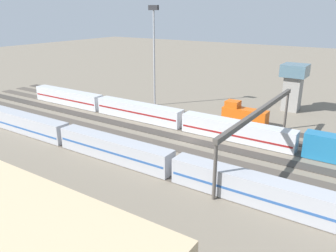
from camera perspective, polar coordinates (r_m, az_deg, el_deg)
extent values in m
plane|color=#756B5B|center=(66.76, 3.35, -2.36)|extent=(400.00, 400.00, 0.00)
cube|color=#3D3833|center=(79.35, 8.83, 1.00)|extent=(140.00, 2.80, 0.12)
cube|color=#4C443D|center=(75.05, 7.21, 0.02)|extent=(140.00, 2.80, 0.12)
cube|color=#4C443D|center=(70.84, 5.40, -1.08)|extent=(140.00, 2.80, 0.12)
cube|color=#3D3833|center=(66.74, 3.35, -2.31)|extent=(140.00, 2.80, 0.12)
cube|color=#4C443D|center=(62.77, 1.04, -3.69)|extent=(140.00, 2.80, 0.12)
cube|color=#3D3833|center=(58.96, -1.59, -5.26)|extent=(140.00, 2.80, 0.12)
cube|color=#4C443D|center=(55.34, -4.58, -7.01)|extent=(140.00, 2.80, 0.12)
cube|color=#D85914|center=(76.68, 12.87, 1.56)|extent=(10.00, 3.00, 3.60)
cube|color=#D85914|center=(77.04, 10.93, 3.71)|extent=(3.00, 2.70, 1.40)
cube|color=#A8AAB2|center=(46.56, 13.82, -10.16)|extent=(23.00, 3.00, 3.80)
cube|color=#285193|center=(46.67, 13.80, -10.41)|extent=(22.40, 3.06, 0.36)
cube|color=#A8AAB2|center=(58.01, -9.17, -3.82)|extent=(23.00, 3.00, 3.80)
cube|color=#285193|center=(58.02, -9.17, -3.84)|extent=(22.40, 3.06, 0.36)
cube|color=#A8AAB2|center=(75.73, -22.84, 0.37)|extent=(23.00, 3.00, 3.80)
cube|color=#285193|center=(75.88, -22.79, -0.01)|extent=(22.40, 3.06, 0.36)
cube|color=silver|center=(67.04, 11.48, -0.79)|extent=(23.00, 3.00, 3.80)
cube|color=maroon|center=(67.21, 11.46, -1.21)|extent=(22.40, 3.06, 0.36)
cube|color=silver|center=(78.70, -4.98, 2.50)|extent=(23.00, 3.00, 3.80)
cube|color=maroon|center=(78.69, -4.98, 2.53)|extent=(22.40, 3.06, 0.36)
cube|color=silver|center=(95.21, -16.53, 4.69)|extent=(23.00, 3.00, 3.80)
cube|color=maroon|center=(95.25, -16.52, 4.58)|extent=(22.40, 3.06, 0.36)
cylinder|color=#9EA0A5|center=(88.93, -2.35, 11.15)|extent=(0.44, 0.44, 24.30)
cube|color=#262628|center=(88.11, -2.47, 19.39)|extent=(2.80, 0.70, 1.20)
cylinder|color=#4C4742|center=(75.76, 19.36, 2.38)|extent=(0.50, 0.50, 8.00)
cylinder|color=#4C4742|center=(45.30, 7.93, -7.78)|extent=(0.50, 0.50, 8.00)
cube|color=#4C4742|center=(58.69, 15.47, 2.60)|extent=(0.70, 35.00, 0.80)
cube|color=gray|center=(90.90, 20.27, 5.17)|extent=(4.00, 4.00, 8.75)
cube|color=slate|center=(89.80, 20.70, 8.81)|extent=(6.00, 6.00, 3.00)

